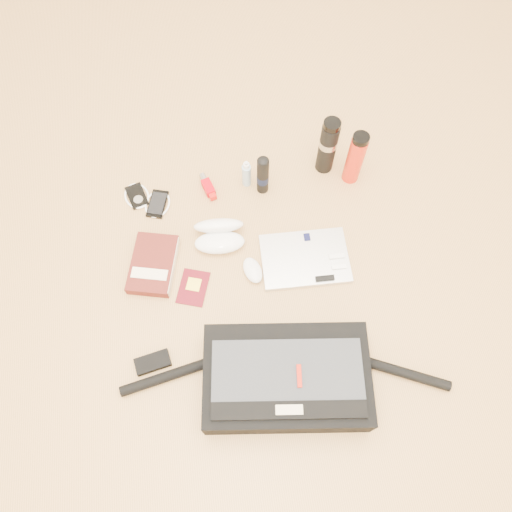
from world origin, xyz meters
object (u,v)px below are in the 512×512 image
(thermos_black, at_px, (328,146))
(messenger_bag, at_px, (285,378))
(laptop, at_px, (305,259))
(thermos_red, at_px, (355,158))
(book, at_px, (154,264))

(thermos_black, bearing_deg, messenger_bag, -110.29)
(laptop, bearing_deg, thermos_red, 56.00)
(book, relative_size, thermos_black, 1.00)
(laptop, xyz_separation_m, book, (-0.53, 0.05, 0.01))
(laptop, distance_m, thermos_black, 0.43)
(thermos_red, bearing_deg, thermos_black, 145.19)
(laptop, height_order, thermos_red, thermos_red)
(thermos_red, bearing_deg, messenger_bag, -117.63)
(book, bearing_deg, thermos_black, 40.61)
(messenger_bag, height_order, book, messenger_bag)
(thermos_black, height_order, thermos_red, thermos_black)
(messenger_bag, distance_m, thermos_black, 0.85)
(laptop, distance_m, book, 0.53)
(thermos_black, relative_size, thermos_red, 1.06)
(messenger_bag, xyz_separation_m, book, (-0.38, 0.46, -0.04))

